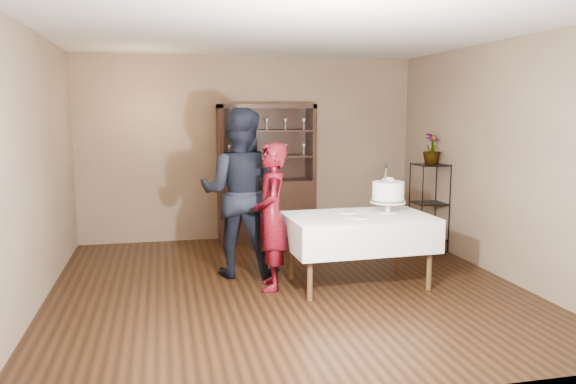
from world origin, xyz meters
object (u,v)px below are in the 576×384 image
at_px(potted_plant, 432,149).
at_px(plant_etagere, 429,203).
at_px(woman, 271,216).
at_px(cake, 388,193).
at_px(cake_table, 359,232).
at_px(man, 240,193).
at_px(china_hutch, 266,196).

bearing_deg(potted_plant, plant_etagere, 115.11).
relative_size(woman, cake, 2.89).
bearing_deg(woman, plant_etagere, 123.70).
distance_m(cake_table, cake, 0.56).
height_order(cake_table, cake, cake).
distance_m(woman, man, 0.66).
bearing_deg(woman, cake, 98.02).
xyz_separation_m(man, cake, (1.59, -0.57, 0.03)).
bearing_deg(potted_plant, cake, -133.36).
relative_size(woman, potted_plant, 3.78).
relative_size(china_hutch, man, 1.03).
bearing_deg(plant_etagere, woman, -153.77).
relative_size(cake_table, man, 0.82).
distance_m(cake_table, man, 1.44).
relative_size(cake_table, potted_plant, 3.80).
xyz_separation_m(china_hutch, potted_plant, (2.09, -1.06, 0.73)).
distance_m(china_hutch, cake_table, 2.42).
xyz_separation_m(plant_etagere, man, (-2.70, -0.62, 0.32)).
bearing_deg(man, potted_plant, -148.19).
xyz_separation_m(cake_table, potted_plant, (1.49, 1.29, 0.80)).
height_order(china_hutch, cake_table, china_hutch).
height_order(china_hutch, cake, china_hutch).
distance_m(man, potted_plant, 2.81).
bearing_deg(plant_etagere, potted_plant, -64.89).
bearing_deg(woman, china_hutch, 178.32).
xyz_separation_m(china_hutch, woman, (-0.36, -2.26, 0.13)).
bearing_deg(plant_etagere, china_hutch, 153.17).
bearing_deg(woman, man, -148.48).
relative_size(plant_etagere, woman, 0.76).
distance_m(china_hutch, woman, 2.29).
distance_m(man, cake, 1.69).
distance_m(china_hutch, plant_etagere, 2.33).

